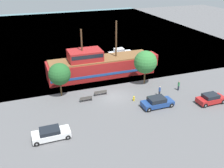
{
  "coord_description": "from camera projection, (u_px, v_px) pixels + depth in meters",
  "views": [
    {
      "loc": [
        -11.98,
        -31.67,
        18.11
      ],
      "look_at": [
        0.33,
        2.0,
        1.2
      ],
      "focal_mm": 40.0,
      "sensor_mm": 36.0,
      "label": 1
    }
  ],
  "objects": [
    {
      "name": "tree_row_east",
      "position": [
        60.0,
        74.0,
        37.07
      ],
      "size": [
        3.34,
        3.34,
        5.31
      ],
      "color": "brown",
      "rests_on": "ground_plane"
    },
    {
      "name": "moored_boat_dockside",
      "position": [
        120.0,
        53.0,
        55.94
      ],
      "size": [
        5.32,
        2.1,
        1.62
      ],
      "color": "silver",
      "rests_on": "water_surface"
    },
    {
      "name": "bench_promenade_east",
      "position": [
        100.0,
        93.0,
        38.58
      ],
      "size": [
        1.97,
        0.45,
        0.85
      ],
      "color": "#4C4742",
      "rests_on": "ground_plane"
    },
    {
      "name": "fire_hydrant",
      "position": [
        134.0,
        98.0,
        36.99
      ],
      "size": [
        0.42,
        0.25,
        0.76
      ],
      "color": "yellow",
      "rests_on": "ground_plane"
    },
    {
      "name": "water_surface",
      "position": [
        64.0,
        32.0,
        75.73
      ],
      "size": [
        80.0,
        80.0,
        0.0
      ],
      "primitive_type": "plane",
      "color": "slate",
      "rests_on": "ground"
    },
    {
      "name": "pedestrian_walking_near",
      "position": [
        179.0,
        86.0,
        40.0
      ],
      "size": [
        0.32,
        0.32,
        1.57
      ],
      "color": "#232838",
      "rests_on": "ground_plane"
    },
    {
      "name": "pedestrian_walking_far",
      "position": [
        160.0,
        91.0,
        38.3
      ],
      "size": [
        0.32,
        0.32,
        1.61
      ],
      "color": "#232838",
      "rests_on": "ground_plane"
    },
    {
      "name": "parked_car_curb_rear",
      "position": [
        211.0,
        99.0,
        36.19
      ],
      "size": [
        4.12,
        1.85,
        1.48
      ],
      "color": "#B21E1E",
      "rests_on": "ground_plane"
    },
    {
      "name": "bench_promenade_west",
      "position": [
        86.0,
        99.0,
        36.82
      ],
      "size": [
        1.82,
        0.45,
        0.85
      ],
      "color": "#4C4742",
      "rests_on": "ground_plane"
    },
    {
      "name": "ground_plane",
      "position": [
        114.0,
        97.0,
        38.35
      ],
      "size": [
        160.0,
        160.0,
        0.0
      ],
      "primitive_type": "plane",
      "color": "#5B5B5E"
    },
    {
      "name": "pirate_ship",
      "position": [
        100.0,
        65.0,
        45.04
      ],
      "size": [
        20.55,
        4.84,
        9.71
      ],
      "color": "#A31E1E",
      "rests_on": "water_surface"
    },
    {
      "name": "parked_car_curb_mid",
      "position": [
        51.0,
        134.0,
        28.73
      ],
      "size": [
        4.34,
        1.91,
        1.35
      ],
      "color": "white",
      "rests_on": "ground_plane"
    },
    {
      "name": "parked_car_curb_front",
      "position": [
        157.0,
        102.0,
        35.27
      ],
      "size": [
        4.52,
        2.01,
        1.49
      ],
      "color": "navy",
      "rests_on": "ground_plane"
    },
    {
      "name": "tree_row_mideast",
      "position": [
        145.0,
        62.0,
        41.11
      ],
      "size": [
        3.82,
        3.82,
        5.75
      ],
      "color": "brown",
      "rests_on": "ground_plane"
    }
  ]
}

